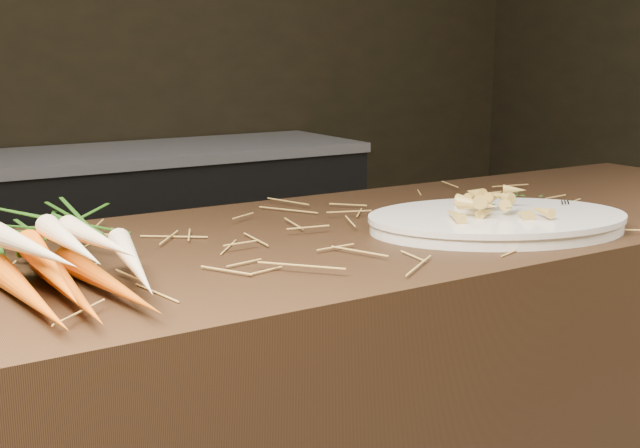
{
  "coord_description": "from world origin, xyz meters",
  "views": [
    {
      "loc": [
        -0.75,
        -0.9,
        1.23
      ],
      "look_at": [
        -0.11,
        0.14,
        0.96
      ],
      "focal_mm": 45.0,
      "sensor_mm": 36.0,
      "label": 1
    }
  ],
  "objects": [
    {
      "name": "back_counter",
      "position": [
        0.3,
        2.18,
        0.42
      ],
      "size": [
        1.82,
        0.62,
        0.84
      ],
      "color": "black",
      "rests_on": "ground"
    },
    {
      "name": "straw_bedding",
      "position": [
        0.0,
        0.3,
        0.91
      ],
      "size": [
        1.4,
        0.6,
        0.02
      ],
      "primitive_type": null,
      "color": "#A38537",
      "rests_on": "main_counter"
    },
    {
      "name": "root_veg_bunch",
      "position": [
        -0.5,
        0.3,
        0.95
      ],
      "size": [
        0.22,
        0.59,
        0.11
      ],
      "rotation": [
        0.0,
        0.0,
        -0.0
      ],
      "color": "#E3540A",
      "rests_on": "main_counter"
    },
    {
      "name": "serving_platter",
      "position": [
        0.29,
        0.16,
        0.91
      ],
      "size": [
        0.56,
        0.47,
        0.03
      ],
      "primitive_type": null,
      "rotation": [
        0.0,
        0.0,
        -0.36
      ],
      "color": "white",
      "rests_on": "main_counter"
    },
    {
      "name": "roasted_veg_heap",
      "position": [
        0.29,
        0.16,
        0.95
      ],
      "size": [
        0.28,
        0.24,
        0.05
      ],
      "primitive_type": null,
      "rotation": [
        0.0,
        0.0,
        -0.36
      ],
      "color": "gold",
      "rests_on": "serving_platter"
    },
    {
      "name": "serving_fork",
      "position": [
        0.44,
        0.08,
        0.93
      ],
      "size": [
        0.14,
        0.14,
        0.0
      ],
      "primitive_type": "cube",
      "rotation": [
        0.0,
        0.0,
        -0.8
      ],
      "color": "silver",
      "rests_on": "serving_platter"
    }
  ]
}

